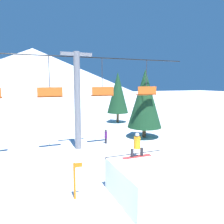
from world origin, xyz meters
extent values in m
plane|color=white|center=(0.00, 0.00, 0.00)|extent=(220.00, 220.00, 0.00)
cone|color=silver|center=(0.00, 77.66, 8.74)|extent=(82.10, 82.10, 17.47)
cube|color=white|center=(1.34, 0.46, 0.78)|extent=(3.18, 3.36, 1.56)
cube|color=silver|center=(1.34, 2.09, 1.53)|extent=(3.18, 0.10, 0.06)
cube|color=#B22D2D|center=(1.24, 1.61, 1.57)|extent=(1.54, 0.26, 0.03)
cylinder|color=black|center=(0.97, 1.61, 1.79)|extent=(0.15, 0.15, 0.40)
cylinder|color=black|center=(1.51, 1.61, 1.79)|extent=(0.15, 0.15, 0.40)
cylinder|color=orange|center=(1.24, 1.61, 2.28)|extent=(0.33, 0.33, 0.59)
sphere|color=#B2B2B7|center=(1.24, 1.61, 2.68)|extent=(0.21, 0.21, 0.21)
cylinder|color=slate|center=(0.04, 9.07, 3.77)|extent=(0.49, 0.49, 7.55)
cube|color=slate|center=(0.04, 9.07, 7.35)|extent=(2.40, 0.24, 0.24)
cylinder|color=black|center=(0.04, 9.07, 7.15)|extent=(19.23, 0.08, 0.08)
cylinder|color=#28282D|center=(-2.01, 9.07, 5.66)|extent=(0.06, 0.06, 2.96)
cube|color=#E05619|center=(-2.01, 9.07, 4.18)|extent=(1.80, 0.44, 0.08)
cube|color=#E05619|center=(-2.01, 8.89, 4.53)|extent=(1.80, 0.08, 0.70)
cylinder|color=#28282D|center=(2.08, 9.07, 5.66)|extent=(0.06, 0.06, 2.96)
cube|color=#E05619|center=(2.08, 9.07, 4.18)|extent=(1.80, 0.44, 0.08)
cube|color=#E05619|center=(2.08, 8.89, 4.53)|extent=(1.80, 0.08, 0.70)
cylinder|color=#28282D|center=(6.17, 9.07, 5.66)|extent=(0.06, 0.06, 2.96)
cube|color=#E05619|center=(6.17, 9.07, 4.18)|extent=(1.80, 0.44, 0.08)
cube|color=#E05619|center=(6.17, 8.89, 4.53)|extent=(1.80, 0.08, 0.70)
cylinder|color=#4C3823|center=(6.76, 10.27, 0.50)|extent=(0.37, 0.37, 0.99)
cone|color=#14381E|center=(6.76, 10.27, 3.73)|extent=(3.23, 3.23, 5.48)
cylinder|color=#4C3823|center=(7.57, 18.47, 0.65)|extent=(0.33, 0.33, 1.29)
cone|color=#14381E|center=(7.57, 18.47, 3.94)|extent=(2.76, 2.76, 5.30)
cylinder|color=orange|center=(-1.90, 1.62, 0.84)|extent=(0.10, 0.10, 1.69)
cube|color=orange|center=(-1.72, 1.62, 1.57)|extent=(0.36, 0.02, 0.20)
cylinder|color=black|center=(2.58, 9.60, 0.23)|extent=(0.17, 0.17, 0.45)
cylinder|color=#471956|center=(2.58, 9.60, 0.75)|extent=(0.24, 0.24, 0.60)
sphere|color=#232328|center=(2.58, 9.60, 1.14)|extent=(0.18, 0.18, 0.18)
camera|label=1|loc=(-3.82, -7.56, 5.20)|focal=35.00mm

